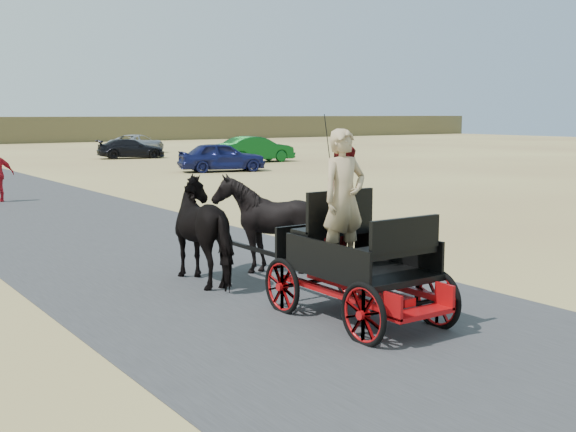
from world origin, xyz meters
TOP-DOWN VIEW (x-y plane):
  - ground at (0.00, 0.00)m, footprint 140.00×140.00m
  - road at (0.00, 0.00)m, footprint 6.00×140.00m
  - carriage at (0.32, -1.53)m, footprint 1.30×2.40m
  - horse_left at (-0.23, 1.47)m, footprint 0.91×2.01m
  - horse_right at (0.87, 1.47)m, footprint 1.37×1.54m
  - driver_man at (0.12, -1.48)m, footprint 0.66×0.43m
  - passenger_woman at (0.62, -0.93)m, footprint 0.77×0.60m
  - car_a at (11.07, 21.03)m, footprint 4.35×2.65m
  - car_b at (15.91, 25.72)m, footprint 4.41×1.66m
  - car_c at (11.47, 32.93)m, footprint 4.31×2.48m
  - car_d at (13.96, 37.85)m, footprint 5.04×4.40m

SIDE VIEW (x-z plane):
  - ground at x=0.00m, z-range 0.00..0.00m
  - road at x=0.00m, z-range 0.00..0.01m
  - carriage at x=0.32m, z-range 0.00..0.72m
  - car_c at x=11.47m, z-range 0.00..1.17m
  - car_d at x=13.96m, z-range 0.00..1.29m
  - car_a at x=11.07m, z-range 0.00..1.39m
  - car_b at x=15.91m, z-range 0.00..1.44m
  - horse_left at x=-0.23m, z-range 0.00..1.70m
  - horse_right at x=0.87m, z-range 0.00..1.70m
  - passenger_woman at x=0.62m, z-range 0.72..2.30m
  - driver_man at x=0.12m, z-range 0.72..2.52m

